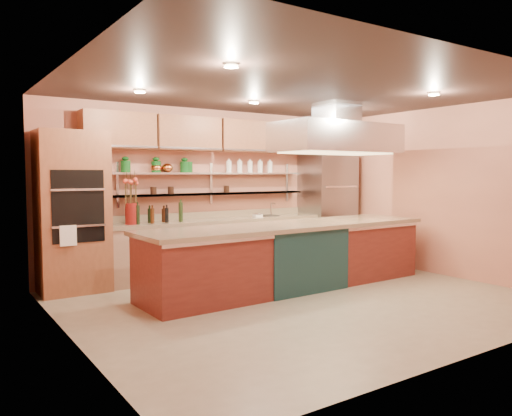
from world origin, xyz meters
TOP-DOWN VIEW (x-y plane):
  - floor at (0.00, 0.00)m, footprint 6.00×5.00m
  - ceiling at (0.00, 0.00)m, footprint 6.00×5.00m
  - wall_back at (0.00, 2.50)m, footprint 6.00×0.04m
  - wall_front at (0.00, -2.50)m, footprint 6.00×0.04m
  - wall_left at (-3.00, 0.00)m, footprint 0.04×5.00m
  - wall_right at (3.00, 0.00)m, footprint 0.04×5.00m
  - oven_stack at (-2.45, 2.18)m, footprint 0.95×0.64m
  - refrigerator at (2.35, 2.14)m, footprint 0.95×0.72m
  - back_counter at (-0.05, 2.20)m, footprint 3.84×0.64m
  - wall_shelf_lower at (-0.05, 2.37)m, footprint 3.60×0.26m
  - wall_shelf_upper at (-0.05, 2.37)m, footprint 3.60×0.26m
  - upper_cabinets at (0.00, 2.32)m, footprint 4.60×0.36m
  - range_hood at (1.19, 0.66)m, footprint 2.00×1.00m
  - ceiling_downlights at (0.00, 0.20)m, footprint 4.00×2.80m
  - island at (0.29, 0.66)m, footprint 4.60×1.11m
  - flower_vase at (-1.60, 2.15)m, footprint 0.22×0.22m
  - oil_bottle_cluster at (-1.16, 2.15)m, footprint 0.85×0.30m
  - kitchen_scale at (0.71, 2.15)m, footprint 0.17×0.15m
  - bar_faucet at (1.07, 2.25)m, footprint 0.03×0.03m
  - copper_kettle at (-0.91, 2.37)m, footprint 0.23×0.23m
  - green_canister at (-0.54, 2.37)m, footprint 0.19×0.19m

SIDE VIEW (x-z plane):
  - floor at x=0.00m, z-range -0.02..0.00m
  - back_counter at x=-0.05m, z-range 0.00..0.93m
  - island at x=0.29m, z-range 0.00..0.95m
  - kitchen_scale at x=0.71m, z-range 0.93..1.01m
  - bar_faucet at x=1.07m, z-range 0.93..1.15m
  - refrigerator at x=2.35m, z-range 0.00..2.10m
  - oil_bottle_cluster at x=-1.16m, z-range 0.93..1.20m
  - flower_vase at x=-1.60m, z-range 0.93..1.25m
  - oven_stack at x=-2.45m, z-range 0.00..2.30m
  - wall_shelf_lower at x=-0.05m, z-range 1.34..1.36m
  - wall_back at x=0.00m, z-range 0.00..2.80m
  - wall_front at x=0.00m, z-range 0.00..2.80m
  - wall_left at x=-3.00m, z-range 0.00..2.80m
  - wall_right at x=3.00m, z-range 0.00..2.80m
  - wall_shelf_upper at x=-0.05m, z-range 1.69..1.71m
  - copper_kettle at x=-0.91m, z-range 1.71..1.86m
  - green_canister at x=-0.54m, z-range 1.71..1.89m
  - range_hood at x=1.19m, z-range 2.02..2.48m
  - upper_cabinets at x=0.00m, z-range 2.08..2.62m
  - ceiling_downlights at x=0.00m, z-range 2.76..2.78m
  - ceiling at x=0.00m, z-range 2.79..2.81m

